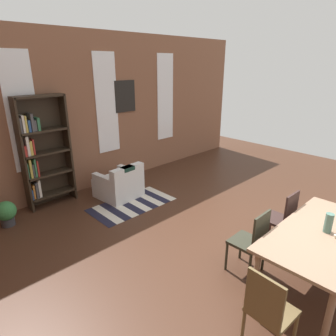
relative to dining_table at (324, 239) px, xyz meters
The scene contains 16 objects.
ground_plane 0.82m from the dining_table, 81.22° to the left, with size 11.47×11.47×0.00m, color #45291B.
back_wall_brick 5.02m from the dining_table, 89.20° to the left, with size 8.76×0.12×3.39m, color brown.
window_pane_0 5.28m from the dining_table, 109.78° to the left, with size 0.55×0.02×2.20m, color white.
window_pane_1 4.98m from the dining_table, 89.19° to the left, with size 0.55×0.02×2.20m, color white.
window_pane_2 5.33m from the dining_table, 68.80° to the left, with size 0.55×0.02×2.20m, color white.
dining_table is the anchor object (origin of this frame).
vase_on_table 0.21m from the dining_table, ahead, with size 0.10×0.10×0.25m, color #4C7266.
tealight_candle_0 0.16m from the dining_table, 99.32° to the right, with size 0.04×0.04×0.04m, color silver.
dining_chair_far_left 0.86m from the dining_table, 121.01° to the left, with size 0.40×0.40×0.95m.
dining_chair_head_left 1.35m from the dining_table, behind, with size 0.42×0.42×0.95m.
dining_chair_far_right 0.86m from the dining_table, 59.01° to the left, with size 0.40×0.40×0.95m.
bookshelf_tall 4.95m from the dining_table, 108.48° to the left, with size 0.93×0.29×2.18m.
armchair_white 3.99m from the dining_table, 94.47° to the left, with size 0.87×0.87×0.75m.
potted_plant_by_shelf 5.01m from the dining_table, 119.19° to the left, with size 0.35×0.35×0.46m.
striped_rug 3.56m from the dining_table, 95.83° to the left, with size 1.69×0.89×0.01m.
framed_picture 5.04m from the dining_table, 83.22° to the left, with size 0.56×0.03×0.72m, color black.
Camera 1 is at (-3.58, -1.31, 2.72)m, focal length 30.98 mm.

